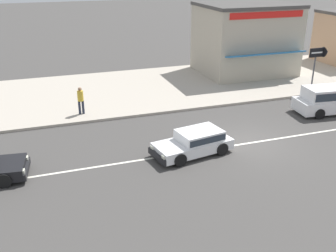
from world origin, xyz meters
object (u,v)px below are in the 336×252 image
hatchback_white_2 (195,142)px  pedestrian_mid_kerb (81,99)px  shopfront_corner_warung (245,38)px  minivan_white_4 (333,99)px  arrow_signboard (323,54)px

hatchback_white_2 → pedestrian_mid_kerb: 7.86m
shopfront_corner_warung → pedestrian_mid_kerb: bearing=-158.0°
minivan_white_4 → hatchback_white_2: bearing=-166.1°
minivan_white_4 → pedestrian_mid_kerb: 14.68m
pedestrian_mid_kerb → shopfront_corner_warung: size_ratio=0.23×
pedestrian_mid_kerb → arrow_signboard: bearing=-1.9°
minivan_white_4 → arrow_signboard: (1.87, 3.60, 1.75)m
hatchback_white_2 → arrow_signboard: bearing=27.4°
arrow_signboard → shopfront_corner_warung: 6.46m
shopfront_corner_warung → hatchback_white_2: bearing=-127.3°
minivan_white_4 → shopfront_corner_warung: (-0.65, 9.55, 1.94)m
minivan_white_4 → pedestrian_mid_kerb: (-14.09, 4.12, 0.23)m
minivan_white_4 → pedestrian_mid_kerb: pedestrian_mid_kerb is taller
pedestrian_mid_kerb → shopfront_corner_warung: 14.60m
hatchback_white_2 → minivan_white_4: minivan_white_4 is taller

